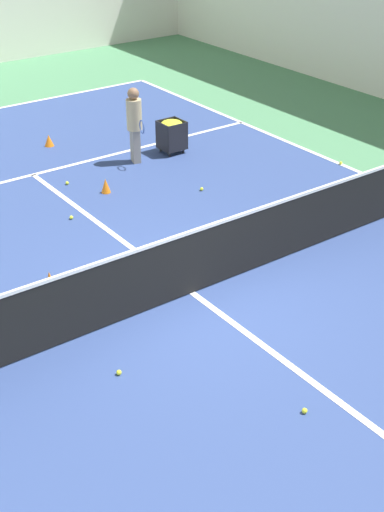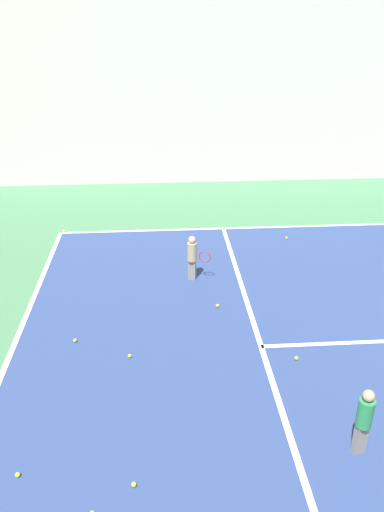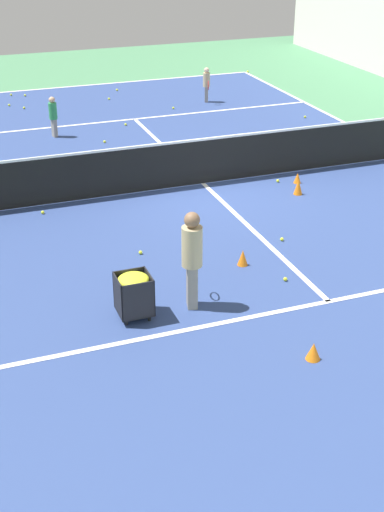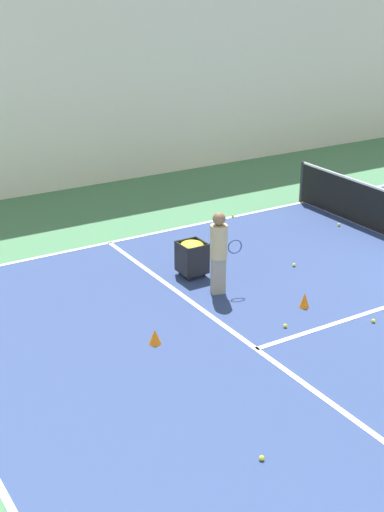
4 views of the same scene
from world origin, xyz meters
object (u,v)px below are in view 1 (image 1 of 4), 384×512
object	(u,v)px
coach_at_net	(134,120)
training_cone_0	(49,140)
tennis_net	(192,261)
ball_cart	(172,130)
training_cone_1	(50,310)

from	to	relation	value
coach_at_net	training_cone_0	distance (m)	2.37
tennis_net	ball_cart	world-z (taller)	tennis_net
coach_at_net	tennis_net	bearing A→B (deg)	-9.24
tennis_net	coach_at_net	size ratio (longest dim) A/B	7.07
training_cone_0	ball_cart	bearing A→B (deg)	-43.87
coach_at_net	ball_cart	world-z (taller)	coach_at_net
tennis_net	training_cone_1	distance (m)	2.17
ball_cart	training_cone_0	bearing A→B (deg)	136.13
tennis_net	training_cone_1	size ratio (longest dim) A/B	47.50
coach_at_net	training_cone_1	distance (m)	5.97
coach_at_net	training_cone_1	world-z (taller)	coach_at_net
tennis_net	training_cone_0	distance (m)	6.98
coach_at_net	training_cone_1	xyz separation A→B (m)	(-4.11, -4.25, -0.80)
coach_at_net	ball_cart	bearing A→B (deg)	104.26
ball_cart	training_cone_0	xyz separation A→B (m)	(-2.03, 1.95, -0.38)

